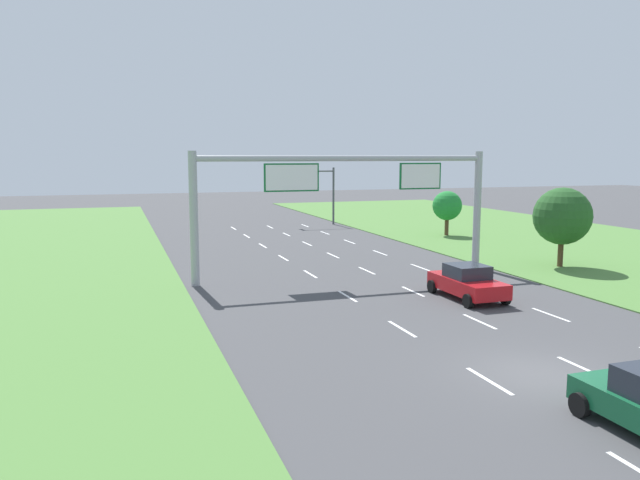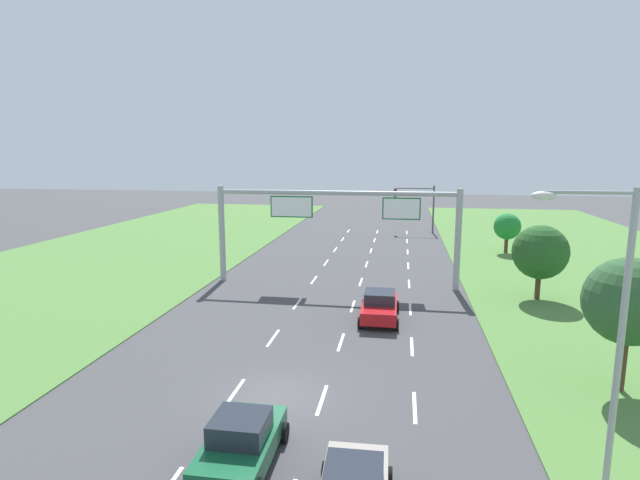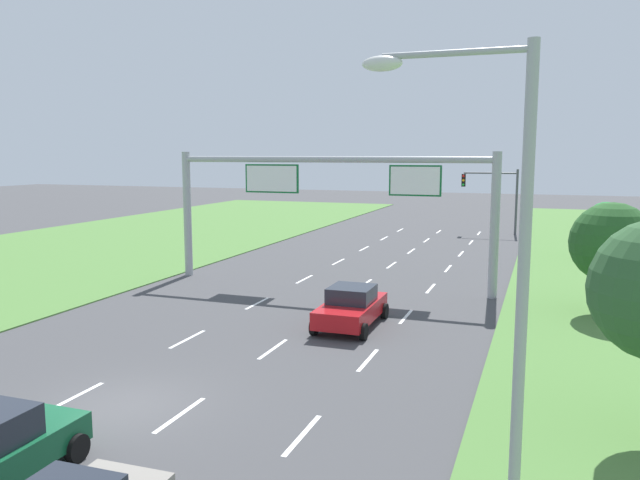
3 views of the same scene
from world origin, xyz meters
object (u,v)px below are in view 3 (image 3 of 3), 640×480
object	(u,v)px
street_lamp	(497,274)
car_near_red	(351,307)
sign_gantry	(329,193)
roadside_tree_mid	(611,243)
roadside_tree_far	(606,221)
traffic_light_mast	(493,189)

from	to	relation	value
street_lamp	car_near_red	bearing A→B (deg)	115.28
street_lamp	sign_gantry	bearing A→B (deg)	115.43
roadside_tree_mid	roadside_tree_far	world-z (taller)	roadside_tree_mid
traffic_light_mast	car_near_red	bearing A→B (deg)	-95.00
sign_gantry	car_near_red	bearing A→B (deg)	-64.28
street_lamp	roadside_tree_far	size ratio (longest dim) A/B	2.24
sign_gantry	street_lamp	size ratio (longest dim) A/B	2.03
car_near_red	street_lamp	size ratio (longest dim) A/B	0.52
roadside_tree_mid	roadside_tree_far	xyz separation A→B (m)	(1.04, 15.48, -0.58)
roadside_tree_far	roadside_tree_mid	bearing A→B (deg)	-93.83
sign_gantry	roadside_tree_far	xyz separation A→B (m)	(14.30, 13.94, -2.33)
car_near_red	sign_gantry	bearing A→B (deg)	115.37
roadside_tree_mid	roadside_tree_far	distance (m)	15.53
roadside_tree_far	car_near_red	bearing A→B (deg)	-117.40
sign_gantry	roadside_tree_far	size ratio (longest dim) A/B	4.54
roadside_tree_far	sign_gantry	bearing A→B (deg)	-135.73
traffic_light_mast	street_lamp	size ratio (longest dim) A/B	0.66
sign_gantry	traffic_light_mast	xyz separation A→B (m)	(6.25, 25.37, -1.01)
sign_gantry	street_lamp	world-z (taller)	street_lamp
roadside_tree_mid	car_near_red	bearing A→B (deg)	-150.69
sign_gantry	roadside_tree_far	distance (m)	20.11
car_near_red	street_lamp	bearing A→B (deg)	-65.07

